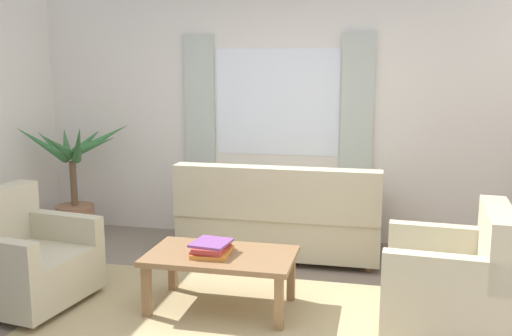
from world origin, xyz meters
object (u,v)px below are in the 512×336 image
Objects in this scene: armchair_right at (453,279)px; armchair_left at (22,260)px; potted_plant at (75,187)px; book_stack_on_table at (212,248)px; coffee_table at (221,261)px; couch at (280,219)px.

armchair_left is at bearing -80.70° from armchair_right.
armchair_left is 1.78m from potted_plant.
coffee_table is at bearing 25.09° from book_stack_on_table.
coffee_table is 0.85× the size of potted_plant.
armchair_left is 0.86× the size of coffee_table.
couch reaches higher than armchair_left.
potted_plant is (-1.99, 1.48, 0.06)m from book_stack_on_table.
armchair_right is (3.19, 0.30, 0.00)m from armchair_left.
book_stack_on_table is 0.26× the size of potted_plant.
potted_plant reaches higher than coffee_table.
coffee_table is at bearing 80.56° from couch.
armchair_left and armchair_right have the same top height.
potted_plant is (-2.05, 1.45, 0.17)m from coffee_table.
couch is 1.90m from armchair_right.
book_stack_on_table is at bearing 78.12° from couch.
armchair_right is 1.66m from coffee_table.
couch is 2.32m from armchair_left.
armchair_right reaches higher than coffee_table.
couch is 1.35m from book_stack_on_table.
potted_plant is (-3.71, 1.39, 0.20)m from armchair_right.
armchair_left is at bearing -171.95° from book_stack_on_table.
potted_plant reaches higher than book_stack_on_table.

